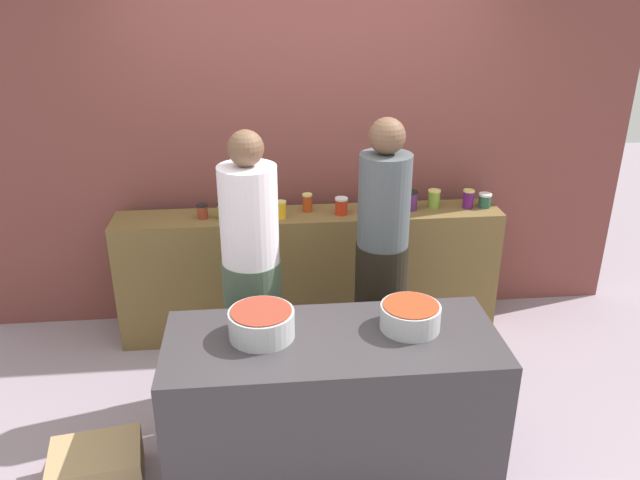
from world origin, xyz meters
name	(u,v)px	position (x,y,z in m)	size (l,w,h in m)	color
ground	(326,425)	(0.00, 0.00, 0.00)	(12.00, 12.00, 0.00)	gray
storefront_wall	(305,120)	(0.00, 1.45, 1.50)	(4.80, 0.12, 3.00)	brown
display_shelf	(310,273)	(0.00, 1.10, 0.46)	(2.70, 0.36, 0.93)	brown
prep_table	(332,402)	(0.00, -0.30, 0.40)	(1.70, 0.70, 0.79)	#393539
preserve_jar_0	(202,211)	(-0.73, 1.08, 0.98)	(0.08, 0.08, 0.10)	maroon
preserve_jar_1	(223,211)	(-0.59, 1.04, 0.99)	(0.07, 0.07, 0.12)	olive
preserve_jar_2	(237,208)	(-0.50, 1.08, 1.00)	(0.07, 0.07, 0.14)	#3C533C
preserve_jar_3	(281,210)	(-0.20, 1.03, 0.99)	(0.07, 0.07, 0.12)	gold
preserve_jar_4	(307,203)	(-0.01, 1.14, 0.99)	(0.07, 0.07, 0.13)	#A93914
preserve_jar_5	(341,206)	(0.22, 1.06, 0.99)	(0.09, 0.09, 0.12)	red
preserve_jar_6	(370,204)	(0.42, 1.09, 0.98)	(0.08, 0.08, 0.11)	#C96219
preserve_jar_7	(411,200)	(0.72, 1.11, 1.00)	(0.09, 0.09, 0.14)	#582360
preserve_jar_8	(434,199)	(0.89, 1.13, 0.99)	(0.09, 0.09, 0.13)	olive
preserve_jar_9	(468,199)	(1.13, 1.10, 0.99)	(0.08, 0.08, 0.13)	#52155B
preserve_jar_10	(485,200)	(1.25, 1.10, 0.98)	(0.09, 0.09, 0.10)	#25523C
cooking_pot_left	(262,324)	(-0.35, -0.25, 0.87)	(0.33, 0.33, 0.15)	#B7B7BC
cooking_pot_center	(410,316)	(0.41, -0.24, 0.86)	(0.31, 0.31, 0.13)	#B7B7BC
cook_with_tongs	(252,285)	(-0.40, 0.35, 0.78)	(0.35, 0.35, 1.71)	#415340
cook_in_cap	(382,265)	(0.40, 0.52, 0.79)	(0.33, 0.33, 1.72)	black
bread_crate	(97,467)	(-1.24, -0.34, 0.11)	(0.46, 0.34, 0.22)	tan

